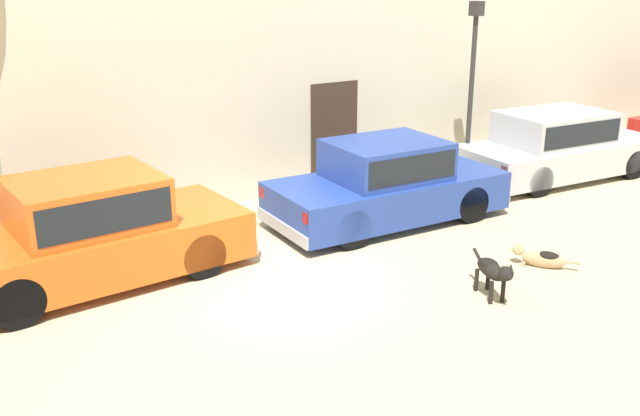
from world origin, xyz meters
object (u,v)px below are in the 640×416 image
(parked_sedan_second, at_px, (387,182))
(parked_sedan_third, at_px, (558,145))
(stray_dog_tan, at_px, (541,258))
(parked_sedan_nearest, at_px, (92,231))
(street_lamp, at_px, (473,68))
(stray_dog_spotted, at_px, (493,270))

(parked_sedan_second, height_order, parked_sedan_third, parked_sedan_second)
(stray_dog_tan, bearing_deg, parked_sedan_second, -21.76)
(parked_sedan_nearest, height_order, street_lamp, street_lamp)
(parked_sedan_second, bearing_deg, parked_sedan_nearest, 179.71)
(parked_sedan_nearest, distance_m, street_lamp, 8.24)
(parked_sedan_nearest, bearing_deg, stray_dog_spotted, -42.24)
(parked_sedan_nearest, bearing_deg, parked_sedan_third, -3.78)
(stray_dog_spotted, distance_m, stray_dog_tan, 1.46)
(parked_sedan_nearest, xyz_separation_m, stray_dog_tan, (5.75, -3.06, -0.60))
(parked_sedan_second, xyz_separation_m, stray_dog_spotted, (-0.67, -3.24, -0.30))
(parked_sedan_second, relative_size, parked_sedan_third, 0.92)
(parked_sedan_third, bearing_deg, stray_dog_tan, -137.50)
(parked_sedan_nearest, relative_size, parked_sedan_second, 1.04)
(parked_sedan_third, relative_size, stray_dog_tan, 5.38)
(stray_dog_spotted, relative_size, stray_dog_tan, 1.19)
(parked_sedan_third, bearing_deg, parked_sedan_second, -172.84)
(street_lamp, bearing_deg, parked_sedan_second, -158.45)
(stray_dog_spotted, distance_m, street_lamp, 6.06)
(stray_dog_tan, xyz_separation_m, street_lamp, (2.27, 4.05, 2.19))
(parked_sedan_third, bearing_deg, parked_sedan_nearest, -175.52)
(parked_sedan_third, distance_m, street_lamp, 2.50)
(stray_dog_tan, bearing_deg, parked_sedan_nearest, 26.07)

